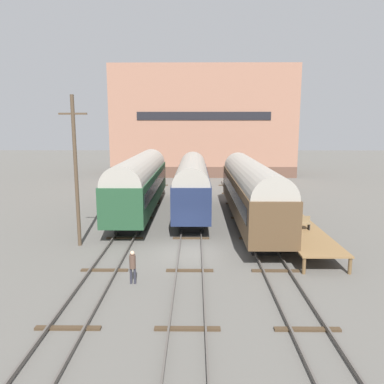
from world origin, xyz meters
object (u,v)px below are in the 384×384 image
Objects in this scene: train_car_navy at (192,182)px; train_car_brown at (251,189)px; train_car_green at (140,181)px; bench at (300,222)px; utility_pole at (76,170)px; person_worker at (133,264)px.

train_car_brown is at bearing -41.52° from train_car_navy.
train_car_green is 13.23× the size of bench.
train_car_green reaches higher than train_car_brown.
utility_pole reaches higher than bench.
person_worker is (1.85, -15.54, -1.96)m from train_car_green.
bench is 15.21m from utility_pole.
train_car_navy is 12.35m from utility_pole.
person_worker is (-10.18, -6.60, -0.46)m from bench.
train_car_green is 1.88× the size of utility_pole.
bench is 12.15m from person_worker.
train_car_brown is at bearing 117.82° from bench.
bench is at bearing -51.28° from train_car_navy.
bench is (7.33, -9.14, -1.38)m from train_car_navy.
train_car_navy is 1.73× the size of utility_pole.
train_car_brown is 1.93× the size of utility_pole.
train_car_green is at bearing 143.41° from bench.
train_car_navy is 11.80m from bench.
train_car_navy is at bearing 79.73° from person_worker.
train_car_brown is 1.02× the size of train_car_green.
person_worker is (-7.56, -11.58, -1.92)m from train_car_brown.
train_car_green is at bearing -177.49° from train_car_navy.
train_car_green is (-9.41, 3.96, 0.04)m from train_car_brown.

